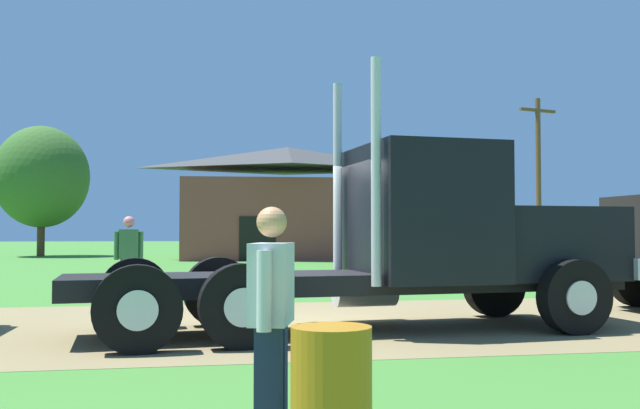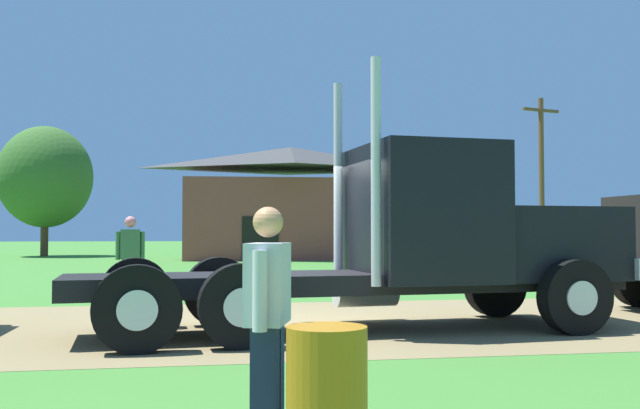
# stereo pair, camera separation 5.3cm
# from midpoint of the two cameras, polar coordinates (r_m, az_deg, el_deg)

# --- Properties ---
(ground_plane) EXTENTS (200.00, 200.00, 0.00)m
(ground_plane) POSITION_cam_midpoint_polar(r_m,az_deg,el_deg) (11.45, -1.92, -9.49)
(ground_plane) COLOR #3F7D2F
(dirt_track) EXTENTS (120.00, 6.65, 0.01)m
(dirt_track) POSITION_cam_midpoint_polar(r_m,az_deg,el_deg) (11.45, -1.92, -9.47)
(dirt_track) COLOR olive
(dirt_track) RESTS_ON ground_plane
(truck_foreground_white) EXTENTS (8.42, 3.22, 3.83)m
(truck_foreground_white) POSITION_cam_midpoint_polar(r_m,az_deg,el_deg) (10.93, 8.32, -3.02)
(truck_foreground_white) COLOR black
(truck_foreground_white) RESTS_ON ground_plane
(visitor_standing_near) EXTENTS (0.38, 0.67, 1.63)m
(visitor_standing_near) POSITION_cam_midpoint_polar(r_m,az_deg,el_deg) (5.12, -4.19, -8.49)
(visitor_standing_near) COLOR silver
(visitor_standing_near) RESTS_ON ground_plane
(visitor_far_side) EXTENTS (0.60, 0.29, 1.78)m
(visitor_far_side) POSITION_cam_midpoint_polar(r_m,az_deg,el_deg) (15.61, -15.12, -3.91)
(visitor_far_side) COLOR #33723F
(visitor_far_side) RESTS_ON ground_plane
(steel_barrel) EXTENTS (0.52, 0.52, 0.85)m
(steel_barrel) POSITION_cam_midpoint_polar(r_m,az_deg,el_deg) (4.71, 0.57, -14.84)
(steel_barrel) COLOR #B27214
(steel_barrel) RESTS_ON ground_plane
(shed_building) EXTENTS (11.79, 6.17, 5.97)m
(shed_building) POSITION_cam_midpoint_polar(r_m,az_deg,el_deg) (38.02, -2.64, -0.04)
(shed_building) COLOR brown
(shed_building) RESTS_ON ground_plane
(utility_pole_near) EXTENTS (2.16, 0.70, 8.12)m
(utility_pole_near) POSITION_cam_midpoint_polar(r_m,az_deg,el_deg) (37.26, 16.99, 2.31)
(utility_pole_near) COLOR brown
(utility_pole_near) RESTS_ON ground_plane
(tree_mid) EXTENTS (5.47, 5.47, 7.71)m
(tree_mid) POSITION_cam_midpoint_polar(r_m,az_deg,el_deg) (45.38, -21.34, 2.07)
(tree_mid) COLOR #513823
(tree_mid) RESTS_ON ground_plane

